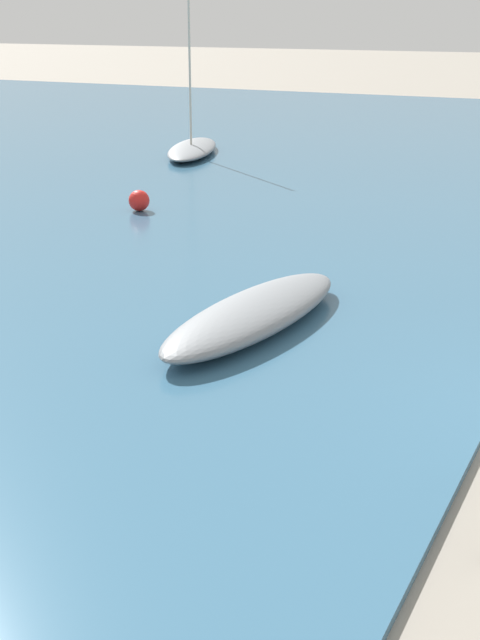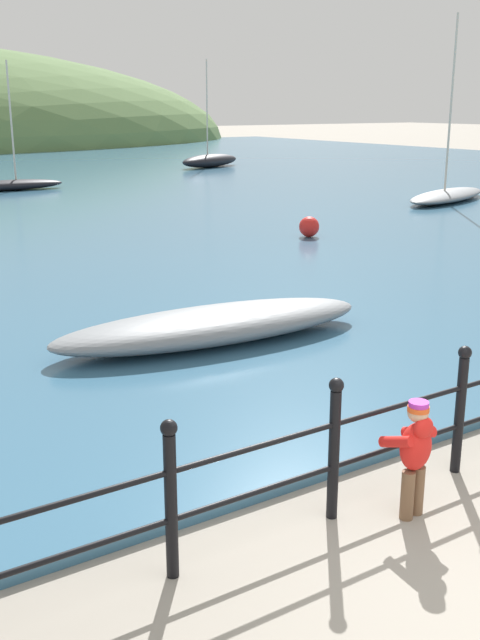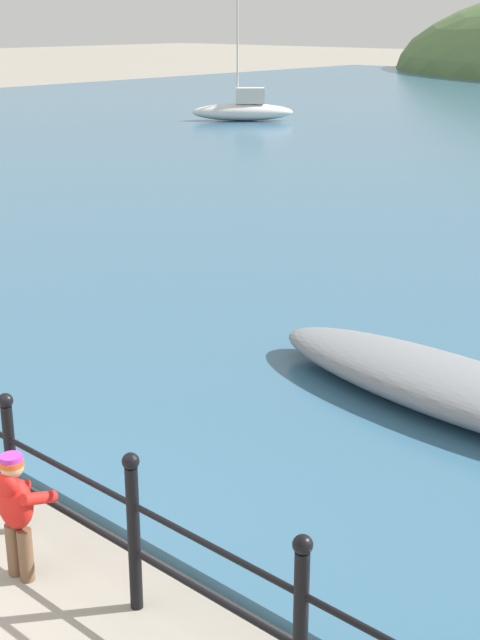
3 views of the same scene
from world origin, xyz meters
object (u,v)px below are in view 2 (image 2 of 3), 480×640
mooring_buoy (309,227)px  boat_far_right (213,325)px  boat_twin_mast (210,160)px  boat_white_sailboat (447,195)px  child_in_coat (415,448)px  boat_far_left (11,184)px

mooring_buoy → boat_far_right: bearing=-136.7°
boat_twin_mast → boat_white_sailboat: bearing=-91.8°
boat_twin_mast → boat_far_right: 29.67m
child_in_coat → boat_twin_mast: bearing=62.0°
boat_far_left → boat_far_right: (-3.22, -20.25, -0.00)m
boat_far_right → boat_white_sailboat: bearing=31.7°
boat_twin_mast → boat_far_left: bearing=-156.1°
boat_far_right → mooring_buoy: (6.31, 5.94, 0.02)m
boat_twin_mast → mooring_buoy: bearing=-114.2°
child_in_coat → boat_far_left: 25.26m
child_in_coat → boat_far_left: (4.14, 24.92, -0.27)m
boat_far_left → boat_twin_mast: boat_twin_mast is taller
boat_white_sailboat → boat_twin_mast: bearing=88.2°
boat_twin_mast → boat_far_right: size_ratio=1.13×
child_in_coat → boat_twin_mast: size_ratio=0.19×
boat_twin_mast → mooring_buoy: size_ratio=10.66×
boat_twin_mast → mooring_buoy: boat_twin_mast is taller
mooring_buoy → boat_twin_mast: bearing=65.8°
child_in_coat → mooring_buoy: size_ratio=2.02×
boat_far_left → boat_twin_mast: size_ratio=0.88×
boat_far_left → mooring_buoy: size_ratio=9.43×
boat_far_left → boat_twin_mast: (11.90, 5.28, 0.12)m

